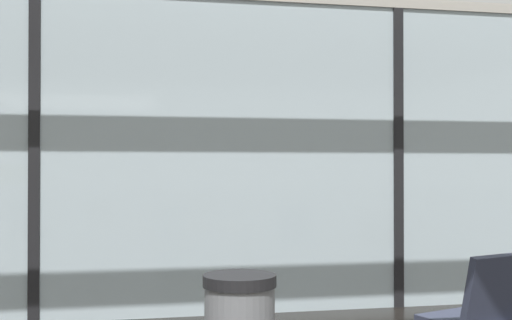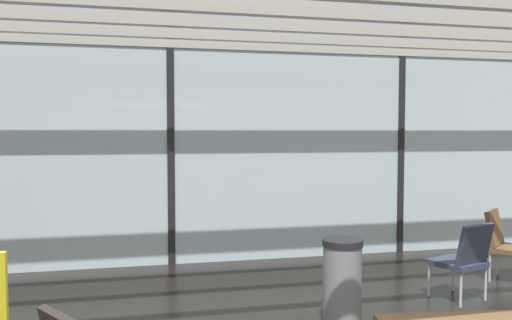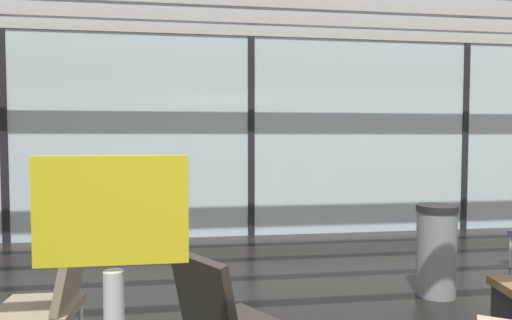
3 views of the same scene
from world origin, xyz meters
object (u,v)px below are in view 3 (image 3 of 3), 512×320
parked_airplane (187,123)px  lounge_chair_0 (223,318)px  trash_bin (436,250)px  lounge_chair_2 (51,295)px

parked_airplane → lounge_chair_0: size_ratio=15.42×
trash_bin → parked_airplane: bearing=106.6°
lounge_chair_0 → trash_bin: bearing=-89.2°
parked_airplane → trash_bin: (2.43, -8.15, -1.45)m
lounge_chair_0 → lounge_chair_2: size_ratio=1.00×
parked_airplane → lounge_chair_0: parked_airplane is taller
parked_airplane → lounge_chair_2: 9.23m
lounge_chair_2 → lounge_chair_0: bearing=65.1°
lounge_chair_2 → trash_bin: lounge_chair_2 is taller
parked_airplane → trash_bin: parked_airplane is taller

